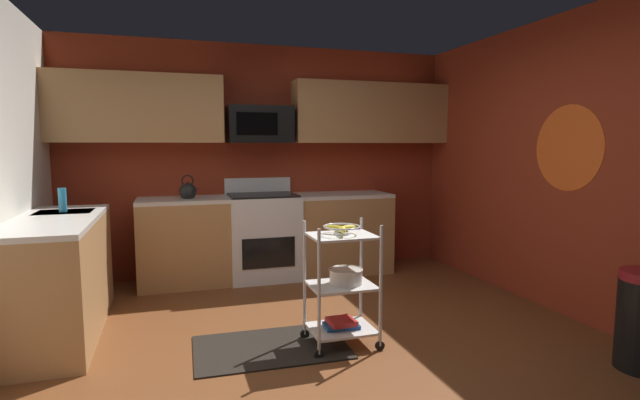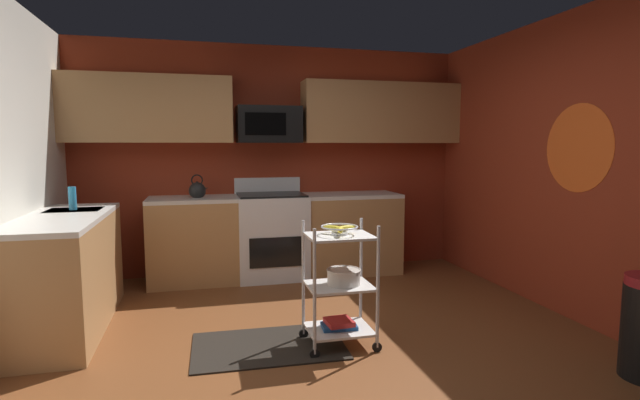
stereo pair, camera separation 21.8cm
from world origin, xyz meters
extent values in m
cube|color=brown|center=(0.00, 0.00, -0.02)|extent=(4.40, 4.80, 0.04)
cube|color=maroon|center=(0.00, 2.43, 1.30)|extent=(4.52, 0.06, 2.60)
cube|color=maroon|center=(2.23, 0.00, 1.30)|extent=(0.06, 4.80, 2.60)
cylinder|color=#E5591E|center=(2.20, 0.18, 1.45)|extent=(0.00, 0.73, 0.73)
cube|color=#B27F4C|center=(0.00, 2.10, 0.44)|extent=(2.78, 0.60, 0.88)
cube|color=silver|center=(0.00, 2.10, 0.90)|extent=(2.78, 0.60, 0.04)
cube|color=#B27F4C|center=(-1.90, 0.98, 0.44)|extent=(0.60, 1.65, 0.88)
cube|color=silver|center=(-1.90, 0.98, 0.90)|extent=(0.60, 1.65, 0.04)
cube|color=#B7BABC|center=(-1.90, 1.35, 0.84)|extent=(0.44, 0.36, 0.16)
cube|color=white|center=(-0.08, 2.10, 0.46)|extent=(0.76, 0.64, 0.92)
cube|color=black|center=(-0.08, 1.78, 0.35)|extent=(0.56, 0.01, 0.32)
cube|color=white|center=(-0.08, 2.39, 1.01)|extent=(0.76, 0.06, 0.18)
cube|color=black|center=(-0.08, 2.10, 0.93)|extent=(0.72, 0.60, 0.02)
cube|color=#B27F4C|center=(-1.34, 2.23, 1.85)|extent=(1.72, 0.33, 0.70)
cube|color=#B27F4C|center=(1.26, 2.23, 1.85)|extent=(1.88, 0.33, 0.70)
cube|color=black|center=(-0.08, 2.21, 1.70)|extent=(0.70, 0.38, 0.40)
cube|color=black|center=(-0.14, 2.02, 1.70)|extent=(0.44, 0.01, 0.24)
cylinder|color=silver|center=(-0.10, -0.06, 0.47)|extent=(0.02, 0.02, 0.88)
cylinder|color=black|center=(-0.10, -0.06, 0.04)|extent=(0.07, 0.02, 0.07)
cylinder|color=silver|center=(0.36, -0.06, 0.47)|extent=(0.02, 0.02, 0.88)
cylinder|color=black|center=(0.36, -0.06, 0.04)|extent=(0.07, 0.02, 0.07)
cylinder|color=silver|center=(-0.10, 0.31, 0.47)|extent=(0.02, 0.02, 0.88)
cylinder|color=black|center=(-0.10, 0.31, 0.04)|extent=(0.07, 0.02, 0.07)
cylinder|color=silver|center=(0.36, 0.31, 0.47)|extent=(0.02, 0.02, 0.88)
cylinder|color=black|center=(0.36, 0.31, 0.04)|extent=(0.07, 0.02, 0.07)
cube|color=silver|center=(0.13, 0.12, 0.12)|extent=(0.46, 0.37, 0.02)
cube|color=silver|center=(0.13, 0.12, 0.45)|extent=(0.46, 0.37, 0.02)
cube|color=silver|center=(0.13, 0.12, 0.82)|extent=(0.46, 0.37, 0.02)
torus|color=silver|center=(0.13, 0.12, 0.89)|extent=(0.27, 0.27, 0.01)
cylinder|color=silver|center=(0.13, 0.12, 0.84)|extent=(0.12, 0.12, 0.02)
ellipsoid|color=yellow|center=(0.18, 0.14, 0.87)|extent=(0.17, 0.09, 0.04)
ellipsoid|color=yellow|center=(0.10, 0.16, 0.87)|extent=(0.15, 0.14, 0.04)
ellipsoid|color=yellow|center=(0.12, 0.07, 0.87)|extent=(0.08, 0.17, 0.04)
cylinder|color=silver|center=(0.17, 0.12, 0.51)|extent=(0.24, 0.24, 0.11)
torus|color=silver|center=(0.17, 0.12, 0.57)|extent=(0.25, 0.25, 0.01)
cube|color=#1E4C8C|center=(0.13, 0.12, 0.14)|extent=(0.27, 0.18, 0.03)
cube|color=#B22626|center=(0.13, 0.12, 0.18)|extent=(0.20, 0.20, 0.04)
sphere|color=black|center=(-0.87, 2.10, 0.99)|extent=(0.18, 0.18, 0.18)
sphere|color=black|center=(-0.87, 2.10, 1.08)|extent=(0.03, 0.03, 0.03)
cone|color=black|center=(-0.79, 2.10, 1.01)|extent=(0.09, 0.04, 0.06)
torus|color=black|center=(-0.87, 2.10, 1.10)|extent=(0.12, 0.01, 0.12)
cylinder|color=#2D8CBF|center=(-1.90, 1.33, 1.02)|extent=(0.06, 0.06, 0.20)
cube|color=black|center=(-0.38, 0.21, 0.01)|extent=(1.12, 0.73, 0.01)
camera|label=1|loc=(-1.05, -3.12, 1.48)|focal=27.11mm
camera|label=2|loc=(-0.84, -3.18, 1.48)|focal=27.11mm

